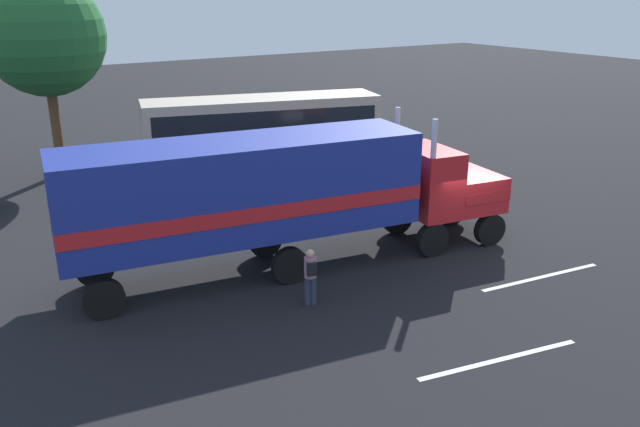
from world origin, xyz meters
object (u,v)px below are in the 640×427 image
object	(u,v)px
semi_truck	(279,190)
tree_left	(44,36)
parked_bus	(262,126)
person_bystander	(311,275)

from	to	relation	value
semi_truck	tree_left	size ratio (longest dim) A/B	1.61
parked_bus	semi_truck	bearing A→B (deg)	-115.73
semi_truck	parked_bus	size ratio (longest dim) A/B	1.27
tree_left	semi_truck	bearing A→B (deg)	-77.53
semi_truck	parked_bus	world-z (taller)	semi_truck
semi_truck	tree_left	world-z (taller)	tree_left
person_bystander	tree_left	xyz separation A→B (m)	(-2.76, 17.40, 5.35)
semi_truck	tree_left	distance (m)	15.61
semi_truck	person_bystander	distance (m)	3.10
semi_truck	parked_bus	distance (m)	11.85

